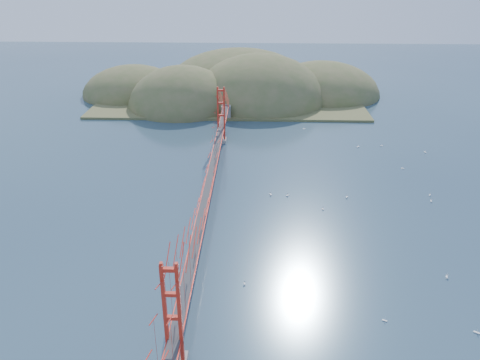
{
  "coord_description": "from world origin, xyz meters",
  "views": [
    {
      "loc": [
        7.15,
        -62.22,
        34.67
      ],
      "look_at": [
        4.94,
        0.0,
        5.33
      ],
      "focal_mm": 35.0,
      "sensor_mm": 36.0,
      "label": 1
    }
  ],
  "objects_px": {
    "sailboat_1": "(323,209)",
    "bridge": "(206,169)",
    "sailboat_2": "(385,320)",
    "sailboat_0": "(271,194)"
  },
  "relations": [
    {
      "from": "sailboat_1",
      "to": "bridge",
      "type": "bearing_deg",
      "value": -176.81
    },
    {
      "from": "bridge",
      "to": "sailboat_2",
      "type": "relative_size",
      "value": 160.11
    },
    {
      "from": "sailboat_1",
      "to": "sailboat_2",
      "type": "distance_m",
      "value": 24.66
    },
    {
      "from": "bridge",
      "to": "sailboat_2",
      "type": "height_order",
      "value": "bridge"
    },
    {
      "from": "bridge",
      "to": "sailboat_1",
      "type": "distance_m",
      "value": 18.95
    },
    {
      "from": "sailboat_1",
      "to": "sailboat_2",
      "type": "bearing_deg",
      "value": -81.86
    },
    {
      "from": "sailboat_0",
      "to": "sailboat_2",
      "type": "distance_m",
      "value": 31.19
    },
    {
      "from": "bridge",
      "to": "sailboat_2",
      "type": "xyz_separation_m",
      "value": [
        21.13,
        -23.43,
        -6.87
      ]
    },
    {
      "from": "sailboat_1",
      "to": "sailboat_0",
      "type": "xyz_separation_m",
      "value": [
        -7.89,
        4.62,
        0.01
      ]
    },
    {
      "from": "bridge",
      "to": "sailboat_2",
      "type": "distance_m",
      "value": 32.29
    }
  ]
}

